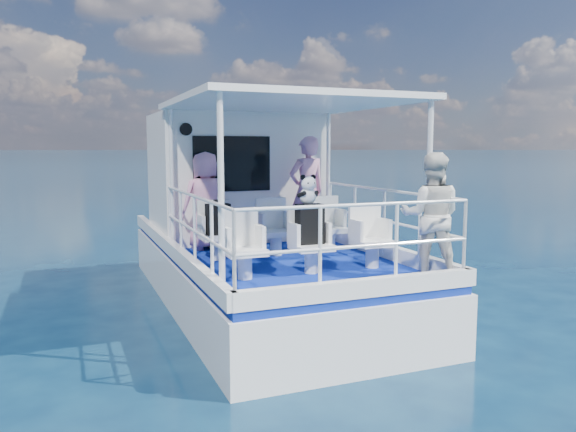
# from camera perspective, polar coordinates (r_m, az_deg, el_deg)

# --- Properties ---
(ground) EXTENTS (2000.00, 2000.00, 0.00)m
(ground) POSITION_cam_1_polar(r_m,az_deg,el_deg) (8.51, -0.74, -10.19)
(ground) COLOR #08223D
(ground) RESTS_ON ground
(hull) EXTENTS (3.00, 7.00, 1.60)m
(hull) POSITION_cam_1_polar(r_m,az_deg,el_deg) (9.42, -2.97, -8.52)
(hull) COLOR white
(hull) RESTS_ON ground
(deck) EXTENTS (2.90, 6.90, 0.10)m
(deck) POSITION_cam_1_polar(r_m,az_deg,el_deg) (9.23, -3.00, -3.43)
(deck) COLOR navy
(deck) RESTS_ON hull
(cabin) EXTENTS (2.85, 2.00, 2.20)m
(cabin) POSITION_cam_1_polar(r_m,az_deg,el_deg) (10.33, -5.39, 4.08)
(cabin) COLOR white
(cabin) RESTS_ON deck
(canopy) EXTENTS (3.00, 3.20, 0.08)m
(canopy) POSITION_cam_1_polar(r_m,az_deg,el_deg) (7.98, -0.25, 11.48)
(canopy) COLOR white
(canopy) RESTS_ON cabin
(canopy_posts) EXTENTS (2.77, 2.97, 2.20)m
(canopy_posts) POSITION_cam_1_polar(r_m,az_deg,el_deg) (7.92, -0.11, 3.26)
(canopy_posts) COLOR white
(canopy_posts) RESTS_ON deck
(railings) EXTENTS (2.84, 3.59, 1.00)m
(railings) POSITION_cam_1_polar(r_m,az_deg,el_deg) (7.68, 0.79, -1.35)
(railings) COLOR white
(railings) RESTS_ON deck
(seat_port_fwd) EXTENTS (0.48, 0.46, 0.38)m
(seat_port_fwd) POSITION_cam_1_polar(r_m,az_deg,el_deg) (8.17, -7.16, -3.10)
(seat_port_fwd) COLOR white
(seat_port_fwd) RESTS_ON deck
(seat_center_fwd) EXTENTS (0.48, 0.46, 0.38)m
(seat_center_fwd) POSITION_cam_1_polar(r_m,az_deg,el_deg) (8.44, -1.24, -2.73)
(seat_center_fwd) COLOR white
(seat_center_fwd) RESTS_ON deck
(seat_stbd_fwd) EXTENTS (0.48, 0.46, 0.38)m
(seat_stbd_fwd) POSITION_cam_1_polar(r_m,az_deg,el_deg) (8.80, 4.25, -2.36)
(seat_stbd_fwd) COLOR white
(seat_stbd_fwd) RESTS_ON deck
(seat_port_aft) EXTENTS (0.48, 0.46, 0.38)m
(seat_port_aft) POSITION_cam_1_polar(r_m,az_deg,el_deg) (6.95, -4.41, -4.85)
(seat_port_aft) COLOR white
(seat_port_aft) RESTS_ON deck
(seat_center_aft) EXTENTS (0.48, 0.46, 0.38)m
(seat_center_aft) POSITION_cam_1_polar(r_m,az_deg,el_deg) (7.26, 2.39, -4.32)
(seat_center_aft) COLOR white
(seat_center_aft) RESTS_ON deck
(seat_stbd_aft) EXTENTS (0.48, 0.46, 0.38)m
(seat_stbd_aft) POSITION_cam_1_polar(r_m,az_deg,el_deg) (7.67, 8.54, -3.79)
(seat_stbd_aft) COLOR white
(seat_stbd_aft) RESTS_ON deck
(passenger_port_fwd) EXTENTS (0.62, 0.47, 1.55)m
(passenger_port_fwd) POSITION_cam_1_polar(r_m,az_deg,el_deg) (8.96, -8.38, 1.53)
(passenger_port_fwd) COLOR pink
(passenger_port_fwd) RESTS_ON deck
(passenger_stbd_fwd) EXTENTS (0.70, 0.51, 1.80)m
(passenger_stbd_fwd) POSITION_cam_1_polar(r_m,az_deg,el_deg) (9.33, 1.94, 2.57)
(passenger_stbd_fwd) COLOR pink
(passenger_stbd_fwd) RESTS_ON deck
(passenger_stbd_aft) EXTENTS (0.95, 0.91, 1.55)m
(passenger_stbd_aft) POSITION_cam_1_polar(r_m,az_deg,el_deg) (7.11, 14.33, 0.02)
(passenger_stbd_aft) COLOR silver
(passenger_stbd_aft) RESTS_ON deck
(backpack_port) EXTENTS (0.33, 0.19, 0.44)m
(backpack_port) POSITION_cam_1_polar(r_m,az_deg,el_deg) (8.04, -7.13, -0.32)
(backpack_port) COLOR black
(backpack_port) RESTS_ON seat_port_fwd
(backpack_center) EXTENTS (0.34, 0.19, 0.51)m
(backpack_center) POSITION_cam_1_polar(r_m,az_deg,el_deg) (7.20, 2.22, -0.82)
(backpack_center) COLOR black
(backpack_center) RESTS_ON seat_center_aft
(compact_camera) EXTENTS (0.10, 0.06, 0.06)m
(compact_camera) POSITION_cam_1_polar(r_m,az_deg,el_deg) (8.02, -7.20, 1.46)
(compact_camera) COLOR black
(compact_camera) RESTS_ON backpack_port
(panda) EXTENTS (0.24, 0.20, 0.37)m
(panda) POSITION_cam_1_polar(r_m,az_deg,el_deg) (7.17, 2.05, 2.71)
(panda) COLOR white
(panda) RESTS_ON backpack_center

